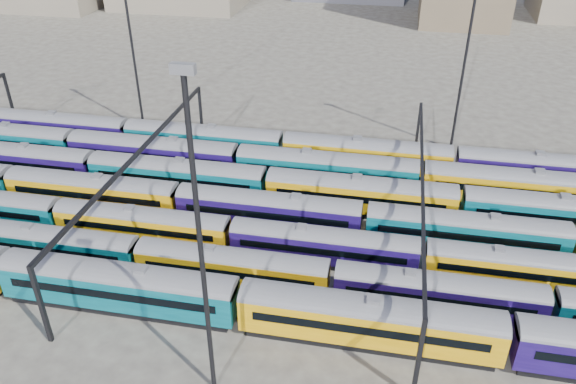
% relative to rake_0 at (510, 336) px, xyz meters
% --- Properties ---
extents(ground, '(500.00, 500.00, 0.00)m').
position_rel_rake_0_xyz_m(ground, '(-17.23, 15.00, -2.85)').
color(ground, '#3F3B35').
rests_on(ground, ground).
extents(rake_0, '(131.89, 3.21, 5.42)m').
position_rel_rake_0_xyz_m(rake_0, '(0.00, 0.00, 0.00)').
color(rake_0, black).
rests_on(rake_0, ground).
extents(rake_1, '(93.70, 2.75, 4.61)m').
position_rel_rake_0_xyz_m(rake_1, '(-24.15, 5.00, -0.43)').
color(rake_1, black).
rests_on(rake_1, ground).
extents(rake_2, '(114.13, 2.79, 4.68)m').
position_rel_rake_0_xyz_m(rake_2, '(-6.63, 10.00, -0.39)').
color(rake_2, black).
rests_on(rake_2, ground).
extents(rake_3, '(143.92, 3.01, 5.06)m').
position_rel_rake_0_xyz_m(rake_3, '(-22.91, 15.00, -0.19)').
color(rake_3, black).
rests_on(rake_3, ground).
extents(rake_4, '(130.16, 3.17, 5.35)m').
position_rel_rake_0_xyz_m(rake_4, '(-2.53, 20.00, -0.04)').
color(rake_4, black).
rests_on(rake_4, ground).
extents(rake_5, '(133.92, 3.26, 5.51)m').
position_rel_rake_0_xyz_m(rake_5, '(-6.72, 25.00, 0.04)').
color(rake_5, black).
rests_on(rake_5, ground).
extents(rake_6, '(108.42, 3.17, 5.35)m').
position_rel_rake_0_xyz_m(rake_6, '(-35.29, 30.00, -0.04)').
color(rake_6, black).
rests_on(rake_6, ground).
extents(gantry_1, '(0.35, 40.35, 8.03)m').
position_rel_rake_0_xyz_m(gantry_1, '(-37.23, 15.00, 3.94)').
color(gantry_1, black).
rests_on(gantry_1, ground).
extents(gantry_2, '(0.35, 40.35, 8.03)m').
position_rel_rake_0_xyz_m(gantry_2, '(-7.23, 15.00, 3.94)').
color(gantry_2, black).
rests_on(gantry_2, ground).
extents(mast_1, '(1.40, 0.50, 25.60)m').
position_rel_rake_0_xyz_m(mast_1, '(-47.23, 37.00, 11.12)').
color(mast_1, black).
rests_on(mast_1, ground).
extents(mast_2, '(1.40, 0.50, 25.60)m').
position_rel_rake_0_xyz_m(mast_2, '(-22.23, -7.00, 11.12)').
color(mast_2, black).
rests_on(mast_2, ground).
extents(mast_3, '(1.40, 0.50, 25.60)m').
position_rel_rake_0_xyz_m(mast_3, '(-2.23, 39.00, 11.12)').
color(mast_3, black).
rests_on(mast_3, ground).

